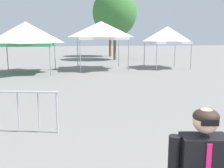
# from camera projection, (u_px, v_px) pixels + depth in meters

# --- Properties ---
(canopy_tent_center) EXTENTS (3.74, 3.74, 3.40)m
(canopy_tent_center) POSITION_uv_depth(u_px,v_px,m) (26.00, 34.00, 17.40)
(canopy_tent_center) COLOR #9E9EA3
(canopy_tent_center) RESTS_ON ground
(canopy_tent_far_left) EXTENTS (3.54, 3.54, 3.53)m
(canopy_tent_far_left) POSITION_uv_depth(u_px,v_px,m) (101.00, 31.00, 19.45)
(canopy_tent_far_left) COLOR #9E9EA3
(canopy_tent_far_left) RESTS_ON ground
(canopy_tent_behind_left) EXTENTS (2.95, 2.95, 3.20)m
(canopy_tent_behind_left) POSITION_uv_depth(u_px,v_px,m) (167.00, 35.00, 20.37)
(canopy_tent_behind_left) COLOR #9E9EA3
(canopy_tent_behind_left) RESTS_ON ground
(tree_behind_tents_right) EXTENTS (4.55, 4.55, 7.40)m
(tree_behind_tents_right) POSITION_uv_depth(u_px,v_px,m) (115.00, 12.00, 27.25)
(tree_behind_tents_right) COLOR brown
(tree_behind_tents_right) RESTS_ON ground
(tree_behind_tents_left) EXTENTS (4.26, 4.26, 7.68)m
(tree_behind_tents_left) POSITION_uv_depth(u_px,v_px,m) (110.00, 13.00, 32.08)
(tree_behind_tents_left) COLOR brown
(tree_behind_tents_left) RESTS_ON ground
(crowd_barrier_mid_lot) EXTENTS (2.05, 0.54, 1.08)m
(crowd_barrier_mid_lot) POSITION_uv_depth(u_px,v_px,m) (18.00, 103.00, 6.65)
(crowd_barrier_mid_lot) COLOR #B7BABF
(crowd_barrier_mid_lot) RESTS_ON ground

